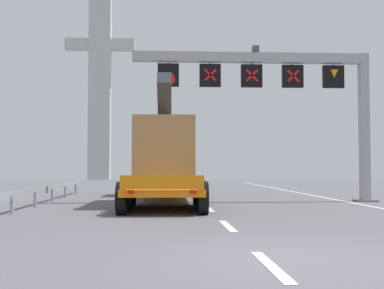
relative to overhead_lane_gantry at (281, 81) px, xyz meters
The scene contains 7 objects.
ground 15.64m from the overhead_lane_gantry, 102.97° to the right, with size 112.00×112.00×0.00m, color #5B5B60.
lane_markings 11.89m from the overhead_lane_gantry, 110.37° to the left, with size 0.20×62.89×0.01m.
edge_line_right 6.63m from the overhead_lane_gantry, 37.88° to the right, with size 0.20×63.00×0.01m, color silver.
overhead_lane_gantry is the anchor object (origin of this frame).
heavy_haul_truck_orange 6.50m from the overhead_lane_gantry, 165.50° to the left, with size 3.20×14.10×5.30m.
guardrail_left 12.29m from the overhead_lane_gantry, 159.05° to the right, with size 0.13×24.49×0.76m.
bridge_pylon_distant 46.36m from the overhead_lane_gantry, 107.61° to the left, with size 9.00×2.00×28.46m.
Camera 1 is at (-2.09, -8.53, 1.57)m, focal length 47.25 mm.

